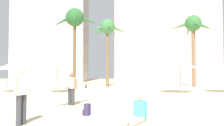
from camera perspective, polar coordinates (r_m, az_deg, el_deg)
The scene contains 13 objects.
hotel_pink at distance 40.56m, azimuth 12.58°, elevation 6.23°, with size 16.59×8.39×15.38m, color beige.
hotel_tower_gray at distance 46.80m, azimuth -14.08°, elevation 13.86°, with size 12.56×9.59×29.41m, color #BCB7AD.
palm_tree_far_left at distance 26.86m, azimuth -0.97°, elevation 8.04°, with size 4.54×4.77×7.82m.
palm_tree_left at distance 27.74m, azimuth -9.02°, elevation 10.31°, with size 5.68×5.64×9.15m.
palm_tree_center at distance 28.65m, azimuth 19.59°, elevation 8.08°, with size 5.43×5.17×8.30m.
cafe_umbrella_1 at distance 20.67m, azimuth -24.11°, elevation -0.90°, with size 2.50×2.50×2.27m.
cafe_umbrella_2 at distance 18.73m, azimuth 16.65°, elevation -0.41°, with size 2.75×2.75×2.44m.
cafe_umbrella_3 at distance 18.75m, azimuth -13.20°, elevation -0.59°, with size 2.29×2.29×2.38m.
beach_towel at distance 9.13m, azimuth -0.27°, elevation -12.22°, with size 1.69×1.00×0.01m, color white.
backpack at distance 8.66m, azimuth -6.06°, elevation -11.43°, with size 0.29×0.33×0.42m.
person_far_left at distance 11.53m, azimuth -9.73°, elevation -5.80°, with size 1.69×2.76×1.58m.
person_far_right at distance 7.51m, azimuth 6.61°, elevation -11.94°, with size 0.82×1.03×0.92m.
person_mid_left at distance 7.46m, azimuth -21.29°, elevation -6.88°, with size 0.35×0.60×1.74m.
Camera 1 is at (-0.60, -5.95, 1.54)m, focal length 36.99 mm.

